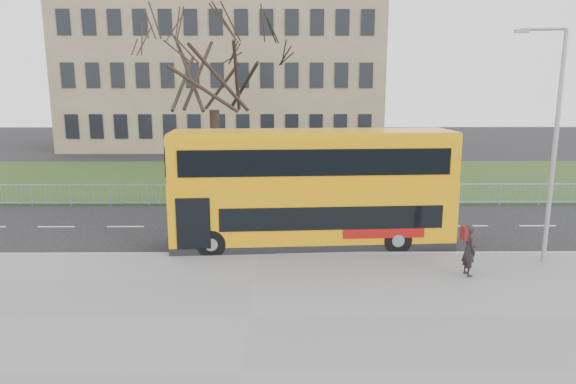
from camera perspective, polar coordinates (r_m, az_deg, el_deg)
The scene contains 10 objects.
ground at distance 19.99m, azimuth -3.04°, elevation -5.73°, with size 120.00×120.00×0.00m, color black.
pavement at distance 13.68m, azimuth -4.33°, elevation -13.89°, with size 80.00×10.50×0.12m, color slate.
kerb at distance 18.50m, azimuth -3.25°, elevation -6.94°, with size 80.00×0.20×0.14m, color gray.
grass_verge at distance 33.90m, azimuth -1.96°, elevation 1.52°, with size 80.00×15.40×0.08m, color #1D3412.
guard_railing at distance 26.25m, azimuth -2.41°, elevation -0.30°, with size 40.00×0.12×1.10m, color #7496CF, non-canonical shape.
bare_tree at distance 29.34m, azimuth -8.24°, elevation 10.75°, with size 7.71×7.71×11.01m, color black, non-canonical shape.
civic_building at distance 54.41m, azimuth -6.83°, elevation 12.57°, with size 30.00×15.00×14.00m, color #79684C.
yellow_bus at distance 19.10m, azimuth 2.68°, elevation 0.65°, with size 10.47×3.10×4.33m.
pedestrian at distance 17.09m, azimuth 19.47°, elevation -6.11°, with size 0.60×0.39×1.64m, color black.
street_lamp at distance 18.78m, azimuth 27.32°, elevation 5.32°, with size 1.61×0.41×7.64m.
Camera 1 is at (0.91, -19.07, 5.92)m, focal length 32.00 mm.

